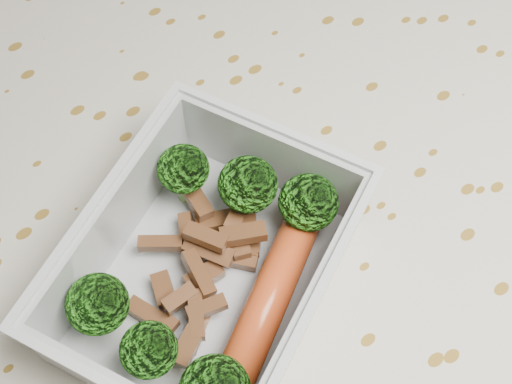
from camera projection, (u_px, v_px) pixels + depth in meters
dining_table at (268, 270)px, 0.49m from camera, size 1.40×0.90×0.75m
tablecloth at (269, 239)px, 0.45m from camera, size 1.46×0.96×0.19m
lunch_container at (208, 274)px, 0.37m from camera, size 0.20×0.18×0.06m
broccoli_florets at (208, 265)px, 0.36m from camera, size 0.15×0.14×0.04m
meat_pile at (205, 263)px, 0.38m from camera, size 0.09×0.09×0.03m
sausage at (270, 298)px, 0.37m from camera, size 0.12×0.08×0.02m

